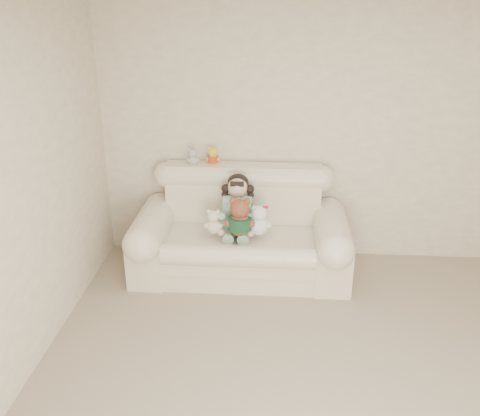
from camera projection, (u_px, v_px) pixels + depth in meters
name	position (u px, v px, depth m)	size (l,w,h in m)	color
ceiling	(382.00, 3.00, 2.46)	(5.00, 5.00, 0.00)	white
wall_back	(324.00, 136.00, 5.26)	(4.50, 4.50, 0.00)	beige
sofa	(241.00, 226.00, 5.15)	(2.10, 0.95, 1.03)	#FFF5CD
seated_child	(238.00, 204.00, 5.15)	(0.36, 0.44, 0.60)	#31774F
brown_teddy	(240.00, 214.00, 4.92)	(0.29, 0.22, 0.45)	brown
white_cat	(259.00, 217.00, 4.95)	(0.23, 0.18, 0.36)	white
cream_teddy	(213.00, 219.00, 4.99)	(0.18, 0.14, 0.28)	white
yellow_mini_bear	(213.00, 155.00, 5.30)	(0.14, 0.11, 0.21)	yellow
grey_mini_plush	(193.00, 155.00, 5.28)	(0.13, 0.10, 0.21)	silver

